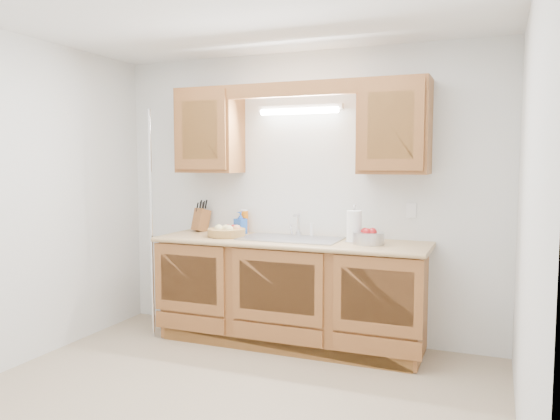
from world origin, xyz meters
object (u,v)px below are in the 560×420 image
at_px(fruit_basket, 227,231).
at_px(apple_bowl, 369,237).
at_px(knife_block, 201,220).
at_px(paper_towel, 354,227).

distance_m(fruit_basket, apple_bowl, 1.24).
distance_m(knife_block, paper_towel, 1.52).
bearing_deg(knife_block, apple_bowl, 9.78).
bearing_deg(fruit_basket, apple_bowl, 1.18).
height_order(fruit_basket, paper_towel, paper_towel).
bearing_deg(paper_towel, knife_block, 173.47).
xyz_separation_m(fruit_basket, apple_bowl, (1.24, 0.03, 0.01)).
bearing_deg(fruit_basket, knife_block, 148.23).
distance_m(knife_block, apple_bowl, 1.65).
distance_m(fruit_basket, paper_towel, 1.12).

